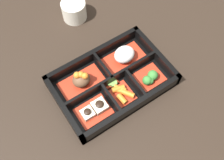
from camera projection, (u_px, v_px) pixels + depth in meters
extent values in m
plane|color=black|center=(112.00, 84.00, 0.79)|extent=(3.00, 3.00, 0.00)
cube|color=black|center=(112.00, 83.00, 0.78)|extent=(0.34, 0.22, 0.01)
cube|color=black|center=(133.00, 108.00, 0.72)|extent=(0.34, 0.01, 0.05)
cube|color=black|center=(93.00, 56.00, 0.81)|extent=(0.34, 0.01, 0.05)
cube|color=black|center=(64.00, 109.00, 0.72)|extent=(0.01, 0.22, 0.05)
cube|color=black|center=(155.00, 55.00, 0.81)|extent=(0.01, 0.22, 0.05)
cube|color=black|center=(113.00, 81.00, 0.76)|extent=(0.31, 0.01, 0.05)
cube|color=black|center=(111.00, 100.00, 0.74)|extent=(0.01, 0.09, 0.05)
cube|color=black|center=(135.00, 85.00, 0.76)|extent=(0.01, 0.09, 0.05)
cube|color=black|center=(103.00, 69.00, 0.78)|extent=(0.01, 0.10, 0.05)
cube|color=#B22D19|center=(82.00, 83.00, 0.77)|extent=(0.13, 0.08, 0.01)
ellipsoid|color=brown|center=(81.00, 80.00, 0.75)|extent=(0.05, 0.05, 0.04)
sphere|color=orange|center=(77.00, 75.00, 0.73)|extent=(0.02, 0.02, 0.02)
sphere|color=orange|center=(81.00, 75.00, 0.73)|extent=(0.02, 0.02, 0.02)
sphere|color=orange|center=(85.00, 76.00, 0.73)|extent=(0.02, 0.02, 0.02)
cube|color=#B22D19|center=(124.00, 59.00, 0.81)|extent=(0.13, 0.08, 0.01)
ellipsoid|color=silver|center=(124.00, 55.00, 0.79)|extent=(0.06, 0.05, 0.05)
cube|color=#B22D19|center=(94.00, 111.00, 0.73)|extent=(0.09, 0.07, 0.01)
cube|color=beige|center=(88.00, 113.00, 0.72)|extent=(0.03, 0.03, 0.02)
ellipsoid|color=black|center=(87.00, 112.00, 0.70)|extent=(0.02, 0.02, 0.01)
cube|color=beige|center=(100.00, 106.00, 0.73)|extent=(0.04, 0.04, 0.02)
ellipsoid|color=black|center=(99.00, 104.00, 0.71)|extent=(0.02, 0.02, 0.01)
cube|color=#B22D19|center=(123.00, 94.00, 0.76)|extent=(0.06, 0.07, 0.01)
cylinder|color=orange|center=(122.00, 99.00, 0.74)|extent=(0.02, 0.03, 0.02)
cylinder|color=orange|center=(120.00, 89.00, 0.75)|extent=(0.03, 0.04, 0.01)
cylinder|color=orange|center=(118.00, 89.00, 0.75)|extent=(0.04, 0.03, 0.02)
cylinder|color=orange|center=(128.00, 94.00, 0.75)|extent=(0.03, 0.04, 0.02)
cylinder|color=orange|center=(120.00, 90.00, 0.75)|extent=(0.04, 0.04, 0.01)
cube|color=#B22D19|center=(149.00, 78.00, 0.78)|extent=(0.09, 0.07, 0.01)
sphere|color=#387A33|center=(147.00, 80.00, 0.76)|extent=(0.03, 0.03, 0.03)
sphere|color=#387A33|center=(153.00, 75.00, 0.76)|extent=(0.03, 0.03, 0.03)
sphere|color=#387A33|center=(150.00, 81.00, 0.76)|extent=(0.02, 0.02, 0.02)
cube|color=#B22D19|center=(111.00, 84.00, 0.77)|extent=(0.04, 0.04, 0.01)
cylinder|color=#75A84C|center=(110.00, 83.00, 0.77)|extent=(0.02, 0.02, 0.01)
cylinder|color=#75A84C|center=(113.00, 83.00, 0.77)|extent=(0.02, 0.02, 0.01)
cylinder|color=beige|center=(74.00, 10.00, 0.88)|extent=(0.08, 0.08, 0.07)
cylinder|color=#597A38|center=(73.00, 4.00, 0.86)|extent=(0.07, 0.07, 0.01)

